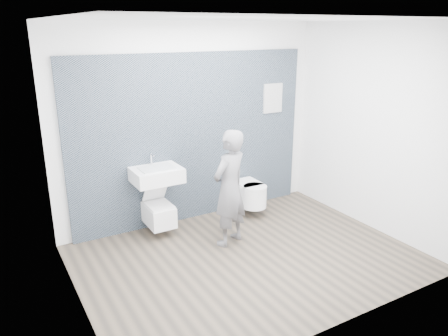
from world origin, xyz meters
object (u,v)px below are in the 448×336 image
washbasin (157,175)px  visitor (229,188)px  toilet_rounded (250,194)px  toilet_square (159,213)px

washbasin → visitor: visitor is taller
washbasin → toilet_rounded: size_ratio=1.03×
toilet_square → toilet_rounded: bearing=-2.9°
washbasin → visitor: 1.01m
toilet_square → visitor: (0.69, -0.73, 0.47)m
toilet_rounded → visitor: 1.09m
toilet_square → toilet_rounded: (1.44, -0.07, 0.02)m
washbasin → visitor: (0.69, -0.73, -0.09)m
toilet_square → visitor: visitor is taller
toilet_rounded → toilet_square: bearing=177.1°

